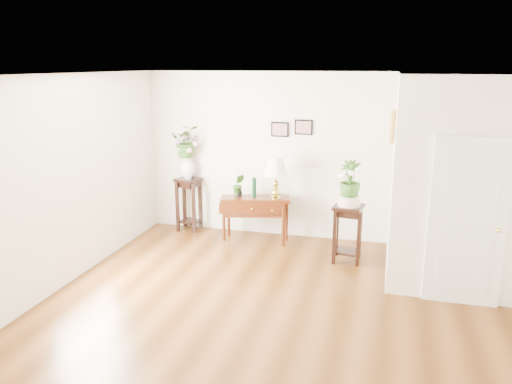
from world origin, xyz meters
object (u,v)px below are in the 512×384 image
(plant_stand_b, at_px, (347,233))
(plant_stand_a, at_px, (189,204))
(table_lamp, at_px, (276,178))
(console_table, at_px, (255,219))

(plant_stand_b, bearing_deg, plant_stand_a, 165.16)
(plant_stand_a, relative_size, plant_stand_b, 1.09)
(table_lamp, height_order, plant_stand_b, table_lamp)
(plant_stand_a, distance_m, plant_stand_b, 2.98)
(table_lamp, distance_m, plant_stand_b, 1.49)
(table_lamp, xyz_separation_m, plant_stand_a, (-1.65, 0.26, -0.64))
(console_table, distance_m, plant_stand_a, 1.33)
(console_table, distance_m, plant_stand_b, 1.66)
(table_lamp, distance_m, plant_stand_a, 1.79)
(console_table, relative_size, plant_stand_b, 1.31)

